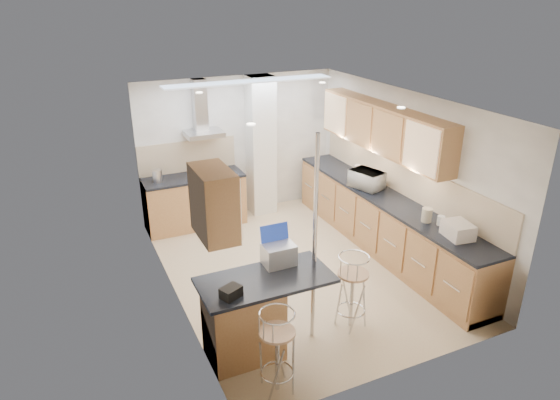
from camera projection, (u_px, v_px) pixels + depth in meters
name	position (u px, v px, depth m)	size (l,w,h in m)	color
ground	(297.00, 269.00, 7.43)	(4.80, 4.80, 0.00)	#CEAA89
room_shell	(307.00, 160.00, 7.27)	(3.64, 4.84, 2.51)	beige
right_counter	(383.00, 223.00, 7.83)	(0.63, 4.40, 0.92)	#A36E41
back_counter	(195.00, 201.00, 8.64)	(1.70, 0.63, 0.92)	#A36E41
peninsula	(266.00, 314.00, 5.60)	(1.47, 0.72, 0.94)	#A36E41
microwave	(367.00, 180.00, 7.90)	(0.52, 0.35, 0.29)	white
laptop	(279.00, 254.00, 5.66)	(0.36, 0.27, 0.25)	#AAAEB2
bag	(231.00, 292.00, 5.07)	(0.21, 0.15, 0.11)	black
bar_stool_near	(277.00, 352.00, 5.01)	(0.39, 0.39, 0.95)	tan
bar_stool_end	(352.00, 291.00, 6.00)	(0.40, 0.40, 0.97)	tan
jar_a	(358.00, 170.00, 8.44)	(0.12, 0.12, 0.20)	silver
jar_b	(374.00, 177.00, 8.19)	(0.11, 0.11, 0.17)	silver
jar_c	(427.00, 215.00, 6.76)	(0.14, 0.14, 0.19)	#BEB398
jar_d	(441.00, 220.00, 6.68)	(0.10, 0.10, 0.13)	white
bread_bin	(458.00, 230.00, 6.33)	(0.30, 0.38, 0.20)	silver
kettle	(157.00, 176.00, 8.15)	(0.16, 0.16, 0.21)	#BABCBF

